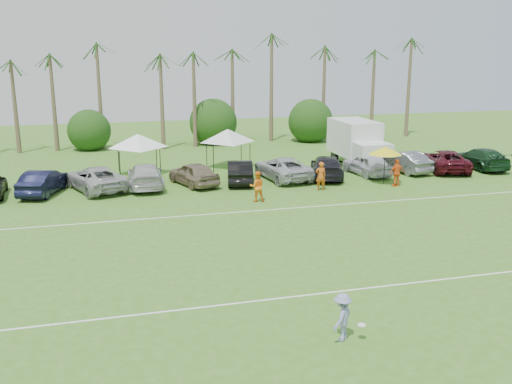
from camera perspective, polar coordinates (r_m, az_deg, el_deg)
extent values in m
plane|color=#3F7122|center=(19.94, 0.50, -13.30)|extent=(120.00, 120.00, 0.00)
cube|color=white|center=(21.67, -0.96, -10.95)|extent=(80.00, 0.10, 0.01)
cube|color=white|center=(32.73, -6.13, -2.33)|extent=(80.00, 0.10, 0.01)
cone|color=brown|center=(55.69, -22.82, 8.61)|extent=(0.44, 0.44, 10.00)
cone|color=brown|center=(55.28, -18.71, 9.45)|extent=(0.44, 0.44, 11.00)
cone|color=brown|center=(55.31, -14.42, 8.18)|extent=(0.44, 0.44, 8.00)
cone|color=brown|center=(55.47, -10.27, 8.93)|extent=(0.44, 0.44, 9.00)
cone|color=brown|center=(55.92, -6.16, 9.62)|extent=(0.44, 0.44, 10.00)
cone|color=brown|center=(56.65, -2.11, 10.25)|extent=(0.44, 0.44, 11.00)
cone|color=brown|center=(58.10, 2.77, 8.85)|extent=(0.44, 0.44, 8.00)
cone|color=brown|center=(59.78, 7.40, 9.38)|extent=(0.44, 0.44, 9.00)
cone|color=brown|center=(61.82, 11.77, 9.82)|extent=(0.44, 0.44, 10.00)
cone|color=brown|center=(63.69, 15.06, 10.20)|extent=(0.44, 0.44, 11.00)
cylinder|color=brown|center=(56.71, -16.27, 4.83)|extent=(0.30, 0.30, 1.40)
sphere|color=#173C11|center=(56.55, -16.34, 5.93)|extent=(4.00, 4.00, 4.00)
cylinder|color=brown|center=(57.71, -4.24, 5.50)|extent=(0.30, 0.30, 1.40)
sphere|color=#173C11|center=(57.56, -4.26, 6.58)|extent=(4.00, 4.00, 4.00)
cylinder|color=brown|center=(60.39, 5.16, 5.85)|extent=(0.30, 0.30, 1.40)
sphere|color=#173C11|center=(60.25, 5.19, 6.89)|extent=(4.00, 4.00, 4.00)
imported|color=#CE5A16|center=(38.48, 6.49, 1.60)|extent=(0.76, 0.56, 1.94)
imported|color=orange|center=(35.33, 0.11, 0.57)|extent=(1.03, 0.86, 1.92)
imported|color=orange|center=(40.48, 13.90, 1.88)|extent=(1.18, 0.63, 1.92)
cube|color=silver|center=(47.36, 9.78, 5.41)|extent=(2.88, 5.16, 2.78)
cube|color=silver|center=(44.36, 11.56, 3.31)|extent=(2.59, 2.05, 2.33)
cube|color=black|center=(43.69, 12.00, 2.68)|extent=(2.56, 0.38, 1.11)
cube|color=#E5590C|center=(48.02, 11.29, 4.86)|extent=(0.06, 1.78, 1.00)
cylinder|color=black|center=(44.22, 10.09, 2.46)|extent=(0.35, 1.01, 1.00)
cylinder|color=black|center=(45.16, 12.67, 2.58)|extent=(0.35, 1.01, 1.00)
cylinder|color=black|center=(48.44, 7.85, 3.54)|extent=(0.35, 1.01, 1.00)
cylinder|color=black|center=(49.30, 10.26, 3.63)|extent=(0.35, 1.01, 1.00)
cylinder|color=black|center=(42.48, -13.45, 2.57)|extent=(0.06, 0.06, 2.07)
cylinder|color=black|center=(42.66, -9.55, 2.80)|extent=(0.06, 0.06, 2.07)
cylinder|color=black|center=(45.34, -13.58, 3.26)|extent=(0.06, 0.06, 2.07)
cylinder|color=black|center=(45.50, -9.92, 3.48)|extent=(0.06, 0.06, 2.07)
pyramid|color=white|center=(43.64, -11.76, 5.71)|extent=(4.47, 4.47, 1.04)
cylinder|color=black|center=(44.07, -4.28, 3.31)|extent=(0.06, 0.06, 2.07)
cylinder|color=black|center=(44.70, -0.61, 3.50)|extent=(0.06, 0.06, 2.07)
cylinder|color=black|center=(46.89, -4.96, 3.94)|extent=(0.06, 0.06, 2.07)
cylinder|color=black|center=(47.48, -1.49, 4.12)|extent=(0.06, 0.06, 2.07)
pyramid|color=silver|center=(45.44, -2.87, 6.31)|extent=(4.48, 4.48, 1.04)
cylinder|color=black|center=(41.03, 12.72, 2.43)|extent=(0.05, 0.05, 2.37)
cone|color=yellow|center=(40.82, 12.81, 4.06)|extent=(2.37, 2.37, 0.54)
imported|color=#878BC0|center=(18.96, 8.61, -12.28)|extent=(1.17, 1.14, 1.60)
cylinder|color=white|center=(19.14, 10.51, -12.95)|extent=(0.27, 0.27, 0.03)
imported|color=black|center=(39.71, -20.50, 0.96)|extent=(3.09, 5.24, 1.63)
imported|color=#B2B2B2|center=(39.72, -15.75, 1.33)|extent=(4.57, 6.44, 1.63)
imported|color=#BDBDBD|center=(39.82, -11.01, 1.62)|extent=(2.45, 5.68, 1.63)
imported|color=#86735B|center=(39.94, -6.27, 1.84)|extent=(3.38, 5.15, 1.63)
imported|color=black|center=(40.45, -1.63, 2.07)|extent=(2.70, 5.20, 1.63)
imported|color=#B8BBBF|center=(41.63, 2.68, 2.40)|extent=(3.38, 6.15, 1.63)
imported|color=black|center=(42.38, 7.09, 2.51)|extent=(4.02, 6.06, 1.63)
imported|color=silver|center=(43.83, 11.02, 2.74)|extent=(2.47, 4.98, 1.63)
imported|color=slate|center=(45.61, 14.60, 2.98)|extent=(2.46, 5.15, 1.63)
imported|color=#490E17|center=(46.95, 18.37, 3.02)|extent=(4.25, 6.39, 1.63)
imported|color=#15391C|center=(48.86, 21.58, 3.16)|extent=(2.70, 5.77, 1.63)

